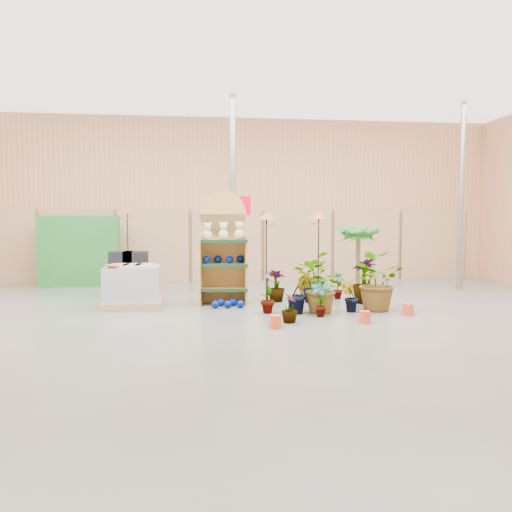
{
  "coord_description": "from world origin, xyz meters",
  "views": [
    {
      "loc": [
        -0.79,
        -7.88,
        1.66
      ],
      "look_at": [
        0.3,
        1.5,
        1.0
      ],
      "focal_mm": 35.0,
      "sensor_mm": 36.0,
      "label": 1
    }
  ],
  "objects_px": {
    "pallet_stack": "(132,287)",
    "display_shelf": "(223,252)",
    "bird_table_front": "(266,219)",
    "potted_plant_2": "(318,287)"
  },
  "relations": [
    {
      "from": "potted_plant_2",
      "to": "pallet_stack",
      "type": "bearing_deg",
      "value": 164.15
    },
    {
      "from": "pallet_stack",
      "to": "bird_table_front",
      "type": "distance_m",
      "value": 2.89
    },
    {
      "from": "display_shelf",
      "to": "bird_table_front",
      "type": "relative_size",
      "value": 1.25
    },
    {
      "from": "pallet_stack",
      "to": "potted_plant_2",
      "type": "distance_m",
      "value": 3.55
    },
    {
      "from": "pallet_stack",
      "to": "potted_plant_2",
      "type": "xyz_separation_m",
      "value": [
        3.42,
        -0.97,
        0.06
      ]
    },
    {
      "from": "display_shelf",
      "to": "pallet_stack",
      "type": "height_order",
      "value": "display_shelf"
    },
    {
      "from": "display_shelf",
      "to": "bird_table_front",
      "type": "xyz_separation_m",
      "value": [
        0.77,
        -0.78,
        0.65
      ]
    },
    {
      "from": "pallet_stack",
      "to": "display_shelf",
      "type": "bearing_deg",
      "value": 8.76
    },
    {
      "from": "display_shelf",
      "to": "pallet_stack",
      "type": "bearing_deg",
      "value": -163.09
    },
    {
      "from": "bird_table_front",
      "to": "potted_plant_2",
      "type": "xyz_separation_m",
      "value": [
        0.87,
        -0.53,
        -1.23
      ]
    }
  ]
}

